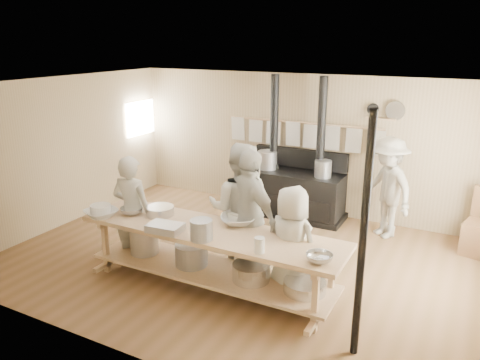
% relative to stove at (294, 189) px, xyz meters
% --- Properties ---
extents(ground, '(7.00, 7.00, 0.00)m').
position_rel_stove_xyz_m(ground, '(0.01, -2.12, -0.52)').
color(ground, brown).
rests_on(ground, ground).
extents(room_shell, '(7.00, 7.00, 7.00)m').
position_rel_stove_xyz_m(room_shell, '(0.01, -2.12, 1.10)').
color(room_shell, tan).
rests_on(room_shell, ground).
extents(left_opening, '(0.00, 0.90, 0.90)m').
position_rel_stove_xyz_m(left_opening, '(-3.44, -0.12, 1.08)').
color(left_opening, white).
rests_on(left_opening, ground).
extents(stove, '(1.90, 0.75, 2.60)m').
position_rel_stove_xyz_m(stove, '(0.00, 0.00, 0.00)').
color(stove, black).
rests_on(stove, ground).
extents(towel_rail, '(3.00, 0.04, 0.47)m').
position_rel_stove_xyz_m(towel_rail, '(0.01, 0.28, 1.03)').
color(towel_rail, tan).
rests_on(towel_rail, ground).
extents(back_wall_shelf, '(0.63, 0.14, 0.32)m').
position_rel_stove_xyz_m(back_wall_shelf, '(1.47, 0.32, 1.48)').
color(back_wall_shelf, tan).
rests_on(back_wall_shelf, ground).
extents(prep_table, '(3.60, 0.90, 0.85)m').
position_rel_stove_xyz_m(prep_table, '(-0.00, -3.02, -0.00)').
color(prep_table, tan).
rests_on(prep_table, ground).
extents(support_post, '(0.08, 0.08, 2.60)m').
position_rel_stove_xyz_m(support_post, '(2.06, -3.47, 0.78)').
color(support_post, black).
rests_on(support_post, ground).
extents(cook_far_left, '(0.65, 0.47, 1.66)m').
position_rel_stove_xyz_m(cook_far_left, '(-1.31, -2.97, 0.31)').
color(cook_far_left, '#B2B09E').
rests_on(cook_far_left, ground).
extents(cook_left, '(1.07, 0.93, 1.88)m').
position_rel_stove_xyz_m(cook_left, '(0.12, -2.39, 0.42)').
color(cook_left, '#B2B09E').
rests_on(cook_left, ground).
extents(cook_center, '(0.81, 0.62, 1.50)m').
position_rel_stove_xyz_m(cook_center, '(1.03, -2.74, 0.23)').
color(cook_center, '#B2B09E').
rests_on(cook_center, ground).
extents(cook_right, '(1.17, 0.89, 1.84)m').
position_rel_stove_xyz_m(cook_right, '(0.35, -2.54, 0.40)').
color(cook_right, '#B2B09E').
rests_on(cook_right, ground).
extents(cook_by_window, '(1.25, 1.20, 1.70)m').
position_rel_stove_xyz_m(cook_by_window, '(1.70, -0.17, 0.33)').
color(cook_by_window, '#B2B09E').
rests_on(cook_by_window, ground).
extents(bowl_white_a, '(0.54, 0.54, 0.10)m').
position_rel_stove_xyz_m(bowl_white_a, '(-1.54, -3.35, 0.38)').
color(bowl_white_a, white).
rests_on(bowl_white_a, prep_table).
extents(bowl_steel_a, '(0.44, 0.44, 0.10)m').
position_rel_stove_xyz_m(bowl_steel_a, '(-1.24, -3.07, 0.38)').
color(bowl_steel_a, silver).
rests_on(bowl_steel_a, prep_table).
extents(bowl_white_b, '(0.62, 0.62, 0.11)m').
position_rel_stove_xyz_m(bowl_white_b, '(0.24, -2.69, 0.39)').
color(bowl_white_b, white).
rests_on(bowl_white_b, prep_table).
extents(bowl_steel_b, '(0.41, 0.41, 0.09)m').
position_rel_stove_xyz_m(bowl_steel_b, '(1.56, -3.25, 0.38)').
color(bowl_steel_b, silver).
rests_on(bowl_steel_b, prep_table).
extents(roasting_pan, '(0.47, 0.33, 0.10)m').
position_rel_stove_xyz_m(roasting_pan, '(-0.46, -3.35, 0.38)').
color(roasting_pan, '#B2B2B7').
rests_on(roasting_pan, prep_table).
extents(mixing_bowl_large, '(0.40, 0.40, 0.12)m').
position_rel_stove_xyz_m(mixing_bowl_large, '(-0.87, -2.91, 0.39)').
color(mixing_bowl_large, silver).
rests_on(mixing_bowl_large, prep_table).
extents(bucket_galv, '(0.34, 0.34, 0.26)m').
position_rel_stove_xyz_m(bucket_galv, '(0.09, -3.35, 0.46)').
color(bucket_galv, gray).
rests_on(bucket_galv, prep_table).
extents(deep_bowl_enamel, '(0.30, 0.30, 0.17)m').
position_rel_stove_xyz_m(deep_bowl_enamel, '(-1.54, -3.35, 0.42)').
color(deep_bowl_enamel, white).
rests_on(deep_bowl_enamel, prep_table).
extents(pitcher, '(0.16, 0.16, 0.19)m').
position_rel_stove_xyz_m(pitcher, '(0.87, -3.35, 0.42)').
color(pitcher, white).
rests_on(pitcher, prep_table).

